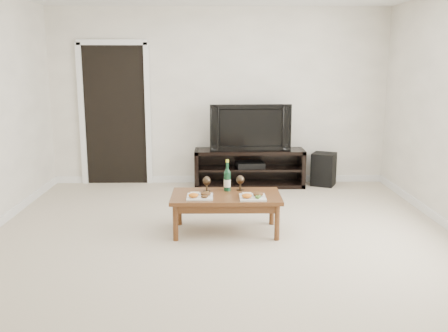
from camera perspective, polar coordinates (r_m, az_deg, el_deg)
floor at (r=5.05m, az=-0.16°, el=-9.23°), size 5.50×5.50×0.00m
back_wall at (r=7.50m, az=-0.55°, el=7.89°), size 5.00×0.04×2.60m
doorway at (r=7.63m, az=-12.32°, el=5.62°), size 0.90×0.02×2.05m
media_console at (r=7.39m, az=2.91°, el=-0.22°), size 1.61×0.45×0.55m
television at (r=7.28m, az=2.96°, el=4.49°), size 1.18×0.21×0.67m
av_receiver at (r=7.37m, az=2.99°, el=0.15°), size 0.43×0.34×0.08m
subwoofer at (r=7.59m, az=11.31°, el=-0.36°), size 0.43×0.43×0.49m
coffee_table at (r=5.40m, az=0.22°, el=-5.44°), size 1.17×0.65×0.42m
plate_left at (r=5.23m, az=-2.78°, el=-3.28°), size 0.27×0.27×0.07m
plate_right at (r=5.21m, az=3.29°, el=-3.34°), size 0.27×0.27×0.07m
wine_bottle at (r=5.46m, az=0.37°, el=-1.07°), size 0.07×0.07×0.35m
goblet_left at (r=5.46m, az=-1.99°, el=-2.06°), size 0.09×0.09×0.17m
goblet_right at (r=5.51m, az=1.87°, el=-1.93°), size 0.09×0.09×0.17m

